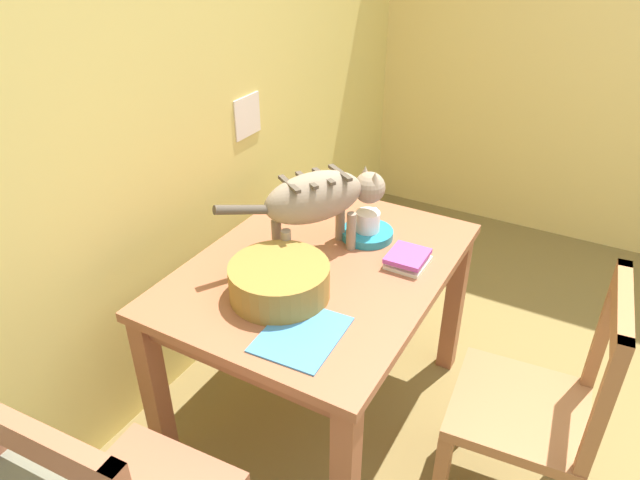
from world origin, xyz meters
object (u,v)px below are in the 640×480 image
object	(u,v)px
magazine	(302,334)
wicker_basket	(279,280)
cat	(321,198)
wooden_chair_near	(534,408)
coffee_mug	(368,221)
dining_table	(320,285)
saucer_bowl	(367,234)
book_stack	(408,258)

from	to	relation	value
magazine	wicker_basket	xyz separation A→B (m)	(0.14, 0.17, 0.06)
cat	wooden_chair_near	xyz separation A→B (m)	(-0.13, -0.85, -0.48)
cat	wooden_chair_near	distance (m)	0.99
coffee_mug	magazine	xyz separation A→B (m)	(-0.63, -0.08, -0.07)
magazine	wooden_chair_near	size ratio (longest dim) A/B	0.30
dining_table	saucer_bowl	size ratio (longest dim) A/B	5.65
coffee_mug	wicker_basket	size ratio (longest dim) A/B	0.40
dining_table	book_stack	world-z (taller)	book_stack
dining_table	wicker_basket	distance (m)	0.28
coffee_mug	book_stack	size ratio (longest dim) A/B	0.77
cat	wooden_chair_near	bearing A→B (deg)	23.95
saucer_bowl	wooden_chair_near	xyz separation A→B (m)	(-0.30, -0.74, -0.28)
wicker_basket	saucer_bowl	bearing A→B (deg)	-10.33
wooden_chair_near	coffee_mug	bearing A→B (deg)	62.86
dining_table	cat	distance (m)	0.32
saucer_bowl	wicker_basket	world-z (taller)	wicker_basket
cat	book_stack	distance (m)	0.38
wicker_basket	coffee_mug	bearing A→B (deg)	-10.27
saucer_bowl	coffee_mug	world-z (taller)	coffee_mug
dining_table	magazine	world-z (taller)	magazine
dining_table	cat	xyz separation A→B (m)	(0.08, 0.04, 0.31)
dining_table	book_stack	size ratio (longest dim) A/B	6.60
wicker_basket	wooden_chair_near	xyz separation A→B (m)	(0.19, -0.83, -0.33)
wicker_basket	cat	bearing A→B (deg)	3.65
wicker_basket	wooden_chair_near	size ratio (longest dim) A/B	0.35
saucer_bowl	book_stack	world-z (taller)	book_stack
dining_table	cat	world-z (taller)	cat
dining_table	cat	bearing A→B (deg)	26.83
book_stack	coffee_mug	bearing A→B (deg)	63.61
coffee_mug	magazine	bearing A→B (deg)	-172.93
cat	book_stack	xyz separation A→B (m)	(0.07, -0.32, -0.19)
saucer_bowl	wooden_chair_near	distance (m)	0.85
dining_table	wooden_chair_near	world-z (taller)	wooden_chair_near
saucer_bowl	coffee_mug	distance (m)	0.06
magazine	book_stack	world-z (taller)	book_stack
coffee_mug	wicker_basket	distance (m)	0.50
wicker_basket	magazine	bearing A→B (deg)	-129.79
book_stack	magazine	bearing A→B (deg)	166.19
magazine	book_stack	size ratio (longest dim) A/B	1.63
dining_table	magazine	xyz separation A→B (m)	(-0.37, -0.14, 0.10)
wooden_chair_near	wicker_basket	bearing A→B (deg)	97.73
coffee_mug	wooden_chair_near	distance (m)	0.87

